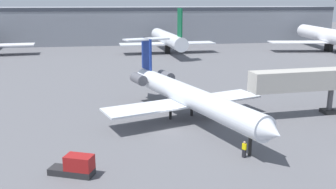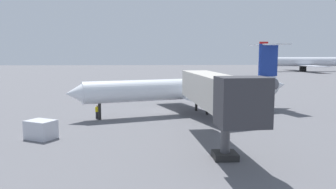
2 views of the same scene
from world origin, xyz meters
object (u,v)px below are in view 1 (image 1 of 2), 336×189
Objects in this scene: ground_crew_marshaller at (244,149)px; baggage_tug_lead at (76,166)px; parked_airliner_centre at (168,39)px; jet_bridge at (316,80)px; regional_jet at (186,94)px; parked_airliner_east_mid at (330,37)px.

baggage_tug_lead reaches higher than ground_crew_marshaller.
ground_crew_marshaller is 0.05× the size of parked_airliner_centre.
parked_airliner_centre reaches higher than jet_bridge.
regional_jet is 18.83m from baggage_tug_lead.
parked_airliner_centre reaches higher than regional_jet.
parked_airliner_centre is (4.50, 73.32, 3.27)m from ground_crew_marshaller.
jet_bridge is 33.14m from baggage_tug_lead.
regional_jet is 0.73× the size of parked_airliner_east_mid.
baggage_tug_lead is at bearing -175.62° from ground_crew_marshaller.
parked_airliner_east_mid reaches higher than jet_bridge.
baggage_tug_lead is at bearing -105.31° from parked_airliner_centre.
parked_airliner_east_mid is (52.72, 69.14, 3.60)m from ground_crew_marshaller.
jet_bridge is (17.48, -0.54, 1.37)m from regional_jet.
parked_airliner_centre is (20.40, 74.54, 3.29)m from baggage_tug_lead.
parked_airliner_centre is at bearing 82.78° from regional_jet.
ground_crew_marshaller is at bearing -127.32° from parked_airliner_east_mid.
regional_jet is 79.64m from parked_airliner_east_mid.
jet_bridge is at bearing 39.86° from ground_crew_marshaller.
ground_crew_marshaller is 0.40× the size of baggage_tug_lead.
parked_airliner_east_mid is at bearing 52.68° from ground_crew_marshaller.
parked_airliner_east_mid is at bearing 45.72° from baggage_tug_lead.
parked_airliner_centre is 0.77× the size of parked_airliner_east_mid.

